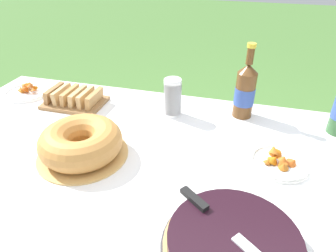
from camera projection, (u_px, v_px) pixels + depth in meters
name	position (u px, v px, depth m)	size (l,w,h in m)	color
garden_table	(155.00, 188.00, 0.99)	(1.88, 1.14, 0.75)	#A87A47
tablecloth	(155.00, 177.00, 0.96)	(1.89, 1.15, 0.10)	white
berry_tart	(233.00, 245.00, 0.70)	(0.34, 0.34, 0.06)	#38383D
serving_knife	(226.00, 227.00, 0.70)	(0.31, 0.25, 0.01)	silver
bundt_cake	(81.00, 142.00, 1.01)	(0.31, 0.31, 0.11)	tan
cup_stack	(173.00, 98.00, 1.23)	(0.07, 0.07, 0.16)	white
cider_bottle_amber	(245.00, 91.00, 1.21)	(0.08, 0.08, 0.31)	brown
snack_plate_near	(27.00, 91.00, 1.44)	(0.20, 0.20, 0.06)	white
snack_plate_left	(279.00, 161.00, 0.98)	(0.19, 0.19, 0.06)	white
bread_board	(74.00, 99.00, 1.34)	(0.26, 0.18, 0.07)	olive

